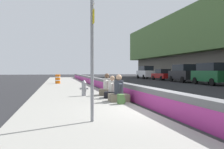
# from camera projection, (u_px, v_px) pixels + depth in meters

# --- Properties ---
(ground_plane) EXTENTS (160.00, 160.00, 0.00)m
(ground_plane) POSITION_uv_depth(u_px,v_px,m) (160.00, 113.00, 8.33)
(ground_plane) COLOR #232326
(ground_plane) RESTS_ON ground
(sidewalk_strip) EXTENTS (80.00, 4.40, 0.14)m
(sidewalk_strip) POSITION_uv_depth(u_px,v_px,m) (85.00, 115.00, 7.72)
(sidewalk_strip) COLOR gray
(sidewalk_strip) RESTS_ON ground_plane
(jersey_barrier) EXTENTS (76.00, 0.45, 0.85)m
(jersey_barrier) POSITION_uv_depth(u_px,v_px,m) (160.00, 101.00, 8.32)
(jersey_barrier) COLOR slate
(jersey_barrier) RESTS_ON ground_plane
(route_sign_post) EXTENTS (0.44, 0.09, 3.60)m
(route_sign_post) POSITION_uv_depth(u_px,v_px,m) (92.00, 45.00, 6.35)
(route_sign_post) COLOR gray
(route_sign_post) RESTS_ON sidewalk_strip
(fire_hydrant) EXTENTS (0.26, 0.46, 0.88)m
(fire_hydrant) POSITION_uv_depth(u_px,v_px,m) (84.00, 88.00, 12.78)
(fire_hydrant) COLOR gray
(fire_hydrant) RESTS_ON sidewalk_strip
(seated_person_foreground) EXTENTS (0.76, 0.86, 1.19)m
(seated_person_foreground) POSITION_uv_depth(u_px,v_px,m) (119.00, 93.00, 10.56)
(seated_person_foreground) COLOR #706651
(seated_person_foreground) RESTS_ON sidewalk_strip
(seated_person_middle) EXTENTS (0.86, 0.94, 1.11)m
(seated_person_middle) POSITION_uv_depth(u_px,v_px,m) (112.00, 91.00, 11.90)
(seated_person_middle) COLOR black
(seated_person_middle) RESTS_ON sidewalk_strip
(seated_person_rear) EXTENTS (0.91, 1.01, 1.21)m
(seated_person_rear) POSITION_uv_depth(u_px,v_px,m) (107.00, 88.00, 13.20)
(seated_person_rear) COLOR #706651
(seated_person_rear) RESTS_ON sidewalk_strip
(backpack) EXTENTS (0.32, 0.28, 0.40)m
(backpack) POSITION_uv_depth(u_px,v_px,m) (121.00, 99.00, 9.71)
(backpack) COLOR #4C7A3D
(backpack) RESTS_ON sidewalk_strip
(construction_barrel) EXTENTS (0.54, 0.54, 0.95)m
(construction_barrel) POSITION_uv_depth(u_px,v_px,m) (58.00, 79.00, 24.65)
(construction_barrel) COLOR orange
(construction_barrel) RESTS_ON sidewalk_strip
(parked_car_fourth) EXTENTS (4.86, 2.19, 2.28)m
(parked_car_fourth) POSITION_uv_depth(u_px,v_px,m) (211.00, 74.00, 24.52)
(parked_car_fourth) COLOR #145128
(parked_car_fourth) RESTS_ON ground_plane
(parked_car_midline) EXTENTS (4.86, 2.18, 2.28)m
(parked_car_midline) POSITION_uv_depth(u_px,v_px,m) (183.00, 73.00, 30.20)
(parked_car_midline) COLOR black
(parked_car_midline) RESTS_ON ground_plane
(parked_car_far) EXTENTS (4.51, 1.96, 1.71)m
(parked_car_far) POSITION_uv_depth(u_px,v_px,m) (163.00, 75.00, 36.28)
(parked_car_far) COLOR maroon
(parked_car_far) RESTS_ON ground_plane
(parked_car_farther) EXTENTS (4.82, 2.11, 2.28)m
(parked_car_farther) POSITION_uv_depth(u_px,v_px,m) (146.00, 72.00, 42.53)
(parked_car_farther) COLOR silver
(parked_car_farther) RESTS_ON ground_plane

